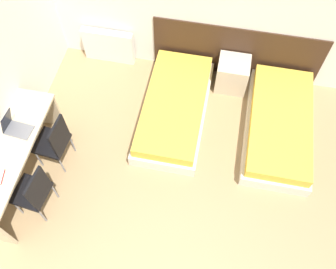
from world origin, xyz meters
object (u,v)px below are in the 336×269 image
at_px(nightstand, 232,74).
at_px(laptop, 15,127).
at_px(chair_near_notebook, 34,191).
at_px(chair_near_laptop, 55,141).
at_px(bed_near_door, 279,125).
at_px(bed_near_window, 174,108).

bearing_deg(nightstand, laptop, -144.34).
xyz_separation_m(chair_near_notebook, laptop, (-0.41, 0.66, 0.31)).
height_order(nightstand, chair_near_laptop, chair_near_laptop).
relative_size(chair_near_laptop, chair_near_notebook, 1.00).
distance_m(bed_near_door, nightstand, 1.07).
height_order(nightstand, chair_near_notebook, chair_near_notebook).
bearing_deg(chair_near_laptop, bed_near_window, 42.31).
xyz_separation_m(bed_near_window, chair_near_laptop, (-1.40, -1.04, 0.33)).
relative_size(chair_near_notebook, laptop, 2.72).
bearing_deg(chair_near_laptop, laptop, -166.35).
bearing_deg(bed_near_door, laptop, -161.72).
distance_m(bed_near_window, bed_near_door, 1.53).
bearing_deg(chair_near_notebook, bed_near_door, 37.65).
bearing_deg(chair_near_notebook, chair_near_laptop, 96.67).
xyz_separation_m(bed_near_window, nightstand, (0.77, 0.74, 0.08)).
bearing_deg(bed_near_door, chair_near_laptop, -160.38).
bearing_deg(chair_near_notebook, nightstand, 55.84).
height_order(bed_near_window, bed_near_door, same).
distance_m(bed_near_window, nightstand, 1.07).
xyz_separation_m(chair_near_laptop, chair_near_notebook, (-0.00, -0.71, 0.00)).
height_order(bed_near_door, chair_near_notebook, chair_near_notebook).
relative_size(bed_near_window, laptop, 5.57).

